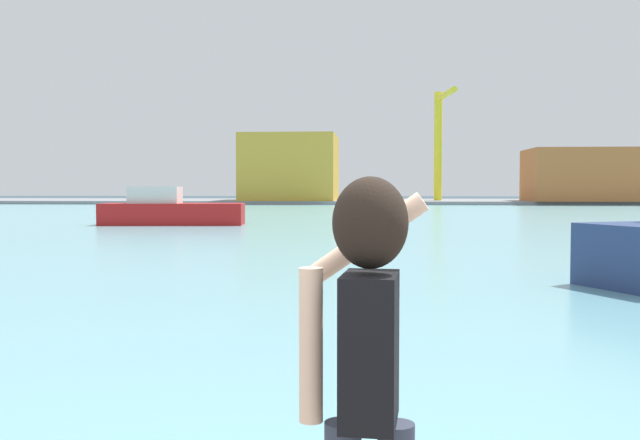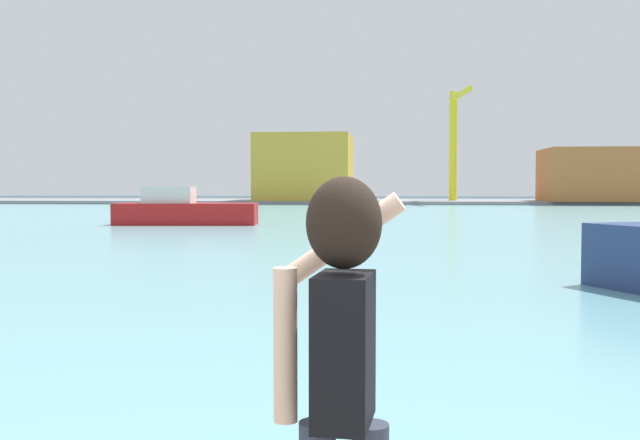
# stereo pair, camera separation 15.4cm
# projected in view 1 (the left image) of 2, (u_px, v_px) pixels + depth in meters

# --- Properties ---
(ground_plane) EXTENTS (220.00, 220.00, 0.00)m
(ground_plane) POSITION_uv_depth(u_px,v_px,m) (377.00, 216.00, 52.19)
(ground_plane) COLOR #334751
(harbor_water) EXTENTS (140.00, 100.00, 0.02)m
(harbor_water) POSITION_uv_depth(u_px,v_px,m) (377.00, 215.00, 54.19)
(harbor_water) COLOR #6BA8B2
(harbor_water) RESTS_ON ground_plane
(far_shore_dock) EXTENTS (140.00, 20.00, 0.42)m
(far_shore_dock) POSITION_uv_depth(u_px,v_px,m) (376.00, 201.00, 94.01)
(far_shore_dock) COLOR gray
(far_shore_dock) RESTS_ON ground_plane
(person_photographer) EXTENTS (0.53, 0.56, 1.74)m
(person_photographer) POSITION_uv_depth(u_px,v_px,m) (367.00, 358.00, 2.68)
(person_photographer) COLOR #2D3342
(person_photographer) RESTS_ON quay_promenade
(boat_moored) EXTENTS (8.05, 3.23, 2.13)m
(boat_moored) POSITION_uv_depth(u_px,v_px,m) (170.00, 211.00, 40.35)
(boat_moored) COLOR #B21919
(boat_moored) RESTS_ON harbor_water
(warehouse_left) EXTENTS (11.62, 12.62, 8.23)m
(warehouse_left) POSITION_uv_depth(u_px,v_px,m) (291.00, 168.00, 91.66)
(warehouse_left) COLOR gold
(warehouse_left) RESTS_ON far_shore_dock
(warehouse_right) EXTENTS (16.63, 9.69, 6.24)m
(warehouse_right) POSITION_uv_depth(u_px,v_px,m) (598.00, 175.00, 86.17)
(warehouse_right) COLOR #B26633
(warehouse_right) RESTS_ON far_shore_dock
(port_crane) EXTENTS (1.90, 9.21, 13.47)m
(port_crane) POSITION_uv_depth(u_px,v_px,m) (440.00, 134.00, 88.71)
(port_crane) COLOR yellow
(port_crane) RESTS_ON far_shore_dock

